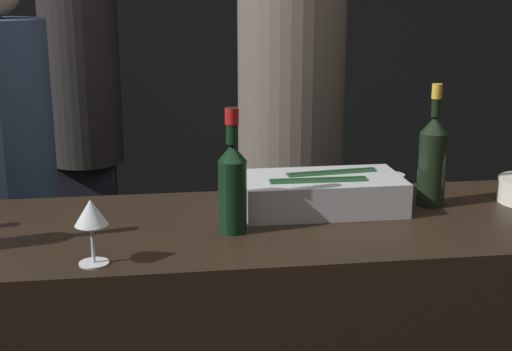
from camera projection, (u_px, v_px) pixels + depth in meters
wall_back_chalkboard at (198, 28)px, 4.05m from camera, size 6.40×0.06×2.80m
ice_bin_with_bottles at (322, 192)px, 1.96m from camera, size 0.44×0.23×0.10m
wine_glass at (91, 215)px, 1.56m from camera, size 0.07×0.07×0.15m
candle_votive at (391, 183)px, 2.14m from camera, size 0.08×0.08×0.05m
champagne_bottle at (433, 158)px, 1.98m from camera, size 0.08×0.08×0.34m
red_wine_bottle_burgundy at (232, 182)px, 1.77m from camera, size 0.07×0.07×0.32m
person_in_hoodie at (7, 179)px, 2.53m from camera, size 0.35×0.35×1.74m
person_blond_tee at (290, 155)px, 2.70m from camera, size 0.39×0.39×1.83m
person_grey_polo at (84, 123)px, 3.24m from camera, size 0.34×0.34×1.83m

